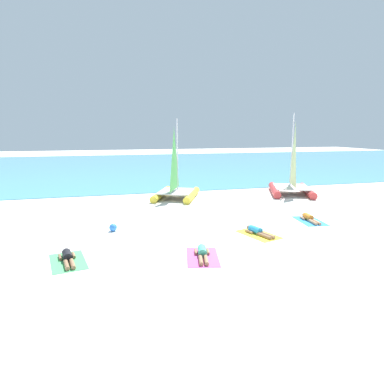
% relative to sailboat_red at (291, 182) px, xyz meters
% --- Properties ---
extents(ground_plane, '(120.00, 120.00, 0.00)m').
position_rel_sailboat_red_xyz_m(ground_plane, '(-8.22, 0.87, -0.83)').
color(ground_plane, white).
extents(ocean_water, '(120.00, 40.00, 0.05)m').
position_rel_sailboat_red_xyz_m(ocean_water, '(-8.22, 22.81, -0.81)').
color(ocean_water, '#4C9EB7').
rests_on(ocean_water, ground).
extents(sailboat_red, '(4.23, 5.03, 5.60)m').
position_rel_sailboat_red_xyz_m(sailboat_red, '(0.00, 0.00, 0.00)').
color(sailboat_red, '#CC3838').
rests_on(sailboat_red, ground).
extents(sailboat_yellow, '(3.93, 4.64, 5.16)m').
position_rel_sailboat_red_xyz_m(sailboat_yellow, '(-8.11, 0.66, -0.07)').
color(sailboat_yellow, yellow).
rests_on(sailboat_yellow, ground).
extents(towel_leftmost, '(1.43, 2.07, 0.01)m').
position_rel_sailboat_red_xyz_m(towel_leftmost, '(-13.99, -9.00, -0.83)').
color(towel_leftmost, '#4CB266').
rests_on(towel_leftmost, ground).
extents(sunbather_leftmost, '(0.68, 1.56, 0.30)m').
position_rel_sailboat_red_xyz_m(sunbather_leftmost, '(-14.00, -8.93, -0.70)').
color(sunbather_leftmost, black).
rests_on(sunbather_leftmost, towel_leftmost).
extents(towel_center_left, '(1.51, 2.10, 0.01)m').
position_rel_sailboat_red_xyz_m(towel_center_left, '(-9.48, -9.79, -0.83)').
color(towel_center_left, '#D84C99').
rests_on(towel_center_left, ground).
extents(sunbather_center_left, '(0.74, 1.56, 0.30)m').
position_rel_sailboat_red_xyz_m(sunbather_center_left, '(-9.47, -9.73, -0.70)').
color(sunbather_center_left, '#3FB28C').
rests_on(sunbather_center_left, towel_center_left).
extents(towel_center_right, '(1.59, 2.13, 0.01)m').
position_rel_sailboat_red_xyz_m(towel_center_right, '(-6.42, -7.94, -0.83)').
color(towel_center_right, yellow).
rests_on(towel_center_right, ground).
extents(sunbather_center_right, '(0.81, 1.55, 0.30)m').
position_rel_sailboat_red_xyz_m(sunbather_center_right, '(-6.44, -7.87, -0.70)').
color(sunbather_center_right, '#268CCC').
rests_on(sunbather_center_right, towel_center_right).
extents(towel_rightmost, '(1.36, 2.04, 0.01)m').
position_rel_sailboat_red_xyz_m(towel_rightmost, '(-3.00, -6.61, -0.83)').
color(towel_rightmost, '#338CD8').
rests_on(towel_rightmost, ground).
extents(sunbather_rightmost, '(0.63, 1.57, 0.30)m').
position_rel_sailboat_red_xyz_m(sunbather_rightmost, '(-2.99, -6.54, -0.70)').
color(sunbather_rightmost, orange).
rests_on(sunbather_rightmost, towel_rightmost).
extents(beach_ball, '(0.34, 0.34, 0.34)m').
position_rel_sailboat_red_xyz_m(beach_ball, '(-12.38, -5.80, -0.66)').
color(beach_ball, '#337FE5').
rests_on(beach_ball, ground).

